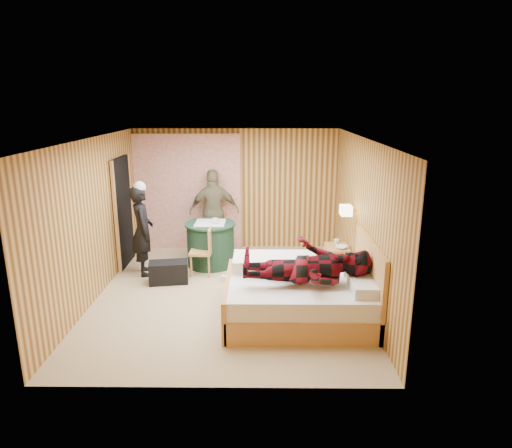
{
  "coord_description": "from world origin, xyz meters",
  "views": [
    {
      "loc": [
        0.51,
        -6.86,
        3.07
      ],
      "look_at": [
        0.44,
        0.5,
        1.05
      ],
      "focal_mm": 32.0,
      "sensor_mm": 36.0,
      "label": 1
    }
  ],
  "objects_px": {
    "man_on_bed": "(307,256)",
    "wall_lamp": "(346,210)",
    "woman_standing": "(142,231)",
    "nightstand": "(337,260)",
    "chair_far": "(214,227)",
    "man_at_table": "(214,211)",
    "round_table": "(211,244)",
    "duffel_bag": "(169,272)",
    "chair_near": "(205,248)",
    "bed": "(302,295)"
  },
  "relations": [
    {
      "from": "nightstand",
      "to": "chair_far",
      "type": "xyz_separation_m",
      "value": [
        -2.31,
        1.24,
        0.26
      ]
    },
    {
      "from": "duffel_bag",
      "to": "man_on_bed",
      "type": "relative_size",
      "value": 0.37
    },
    {
      "from": "bed",
      "to": "duffel_bag",
      "type": "bearing_deg",
      "value": 150.28
    },
    {
      "from": "round_table",
      "to": "man_at_table",
      "type": "bearing_deg",
      "value": 90.0
    },
    {
      "from": "nightstand",
      "to": "round_table",
      "type": "xyz_separation_m",
      "value": [
        -2.31,
        0.49,
        0.14
      ]
    },
    {
      "from": "duffel_bag",
      "to": "woman_standing",
      "type": "bearing_deg",
      "value": 132.18
    },
    {
      "from": "wall_lamp",
      "to": "man_on_bed",
      "type": "distance_m",
      "value": 1.67
    },
    {
      "from": "round_table",
      "to": "nightstand",
      "type": "bearing_deg",
      "value": -12.06
    },
    {
      "from": "wall_lamp",
      "to": "round_table",
      "type": "xyz_separation_m",
      "value": [
        -2.35,
        0.9,
        -0.88
      ]
    },
    {
      "from": "chair_near",
      "to": "duffel_bag",
      "type": "relative_size",
      "value": 1.32
    },
    {
      "from": "chair_far",
      "to": "duffel_bag",
      "type": "height_order",
      "value": "chair_far"
    },
    {
      "from": "chair_far",
      "to": "man_at_table",
      "type": "xyz_separation_m",
      "value": [
        0.0,
        0.05,
        0.32
      ]
    },
    {
      "from": "bed",
      "to": "chair_far",
      "type": "height_order",
      "value": "bed"
    },
    {
      "from": "wall_lamp",
      "to": "nightstand",
      "type": "height_order",
      "value": "wall_lamp"
    },
    {
      "from": "chair_near",
      "to": "chair_far",
      "type": "bearing_deg",
      "value": 178.81
    },
    {
      "from": "round_table",
      "to": "duffel_bag",
      "type": "bearing_deg",
      "value": -126.55
    },
    {
      "from": "nightstand",
      "to": "chair_near",
      "type": "relative_size",
      "value": 0.65
    },
    {
      "from": "man_at_table",
      "to": "man_on_bed",
      "type": "height_order",
      "value": "man_on_bed"
    },
    {
      "from": "bed",
      "to": "man_at_table",
      "type": "bearing_deg",
      "value": 118.02
    },
    {
      "from": "chair_near",
      "to": "man_on_bed",
      "type": "xyz_separation_m",
      "value": [
        1.63,
        -1.88,
        0.51
      ]
    },
    {
      "from": "woman_standing",
      "to": "man_on_bed",
      "type": "distance_m",
      "value": 3.34
    },
    {
      "from": "duffel_bag",
      "to": "man_on_bed",
      "type": "distance_m",
      "value": 2.79
    },
    {
      "from": "chair_far",
      "to": "man_at_table",
      "type": "bearing_deg",
      "value": 88.06
    },
    {
      "from": "bed",
      "to": "man_on_bed",
      "type": "bearing_deg",
      "value": -82.44
    },
    {
      "from": "wall_lamp",
      "to": "bed",
      "type": "relative_size",
      "value": 0.12
    },
    {
      "from": "nightstand",
      "to": "woman_standing",
      "type": "distance_m",
      "value": 3.51
    },
    {
      "from": "wall_lamp",
      "to": "man_on_bed",
      "type": "height_order",
      "value": "man_on_bed"
    },
    {
      "from": "bed",
      "to": "duffel_bag",
      "type": "distance_m",
      "value": 2.53
    },
    {
      "from": "wall_lamp",
      "to": "chair_near",
      "type": "xyz_separation_m",
      "value": [
        -2.4,
        0.43,
        -0.8
      ]
    },
    {
      "from": "chair_far",
      "to": "duffel_bag",
      "type": "relative_size",
      "value": 1.42
    },
    {
      "from": "bed",
      "to": "man_at_table",
      "type": "relative_size",
      "value": 1.24
    },
    {
      "from": "nightstand",
      "to": "wall_lamp",
      "type": "bearing_deg",
      "value": -83.93
    },
    {
      "from": "nightstand",
      "to": "chair_far",
      "type": "bearing_deg",
      "value": 151.84
    },
    {
      "from": "woman_standing",
      "to": "chair_far",
      "type": "bearing_deg",
      "value": -63.21
    },
    {
      "from": "chair_near",
      "to": "man_at_table",
      "type": "relative_size",
      "value": 0.5
    },
    {
      "from": "man_on_bed",
      "to": "wall_lamp",
      "type": "bearing_deg",
      "value": 61.89
    },
    {
      "from": "nightstand",
      "to": "man_on_bed",
      "type": "relative_size",
      "value": 0.32
    },
    {
      "from": "nightstand",
      "to": "round_table",
      "type": "bearing_deg",
      "value": 167.94
    },
    {
      "from": "wall_lamp",
      "to": "woman_standing",
      "type": "xyz_separation_m",
      "value": [
        -3.51,
        0.45,
        -0.49
      ]
    },
    {
      "from": "nightstand",
      "to": "woman_standing",
      "type": "height_order",
      "value": "woman_standing"
    },
    {
      "from": "wall_lamp",
      "to": "duffel_bag",
      "type": "bearing_deg",
      "value": 179.36
    },
    {
      "from": "chair_near",
      "to": "man_on_bed",
      "type": "height_order",
      "value": "man_on_bed"
    },
    {
      "from": "bed",
      "to": "man_on_bed",
      "type": "distance_m",
      "value": 0.71
    },
    {
      "from": "woman_standing",
      "to": "man_on_bed",
      "type": "bearing_deg",
      "value": -143.77
    },
    {
      "from": "chair_near",
      "to": "duffel_bag",
      "type": "xyz_separation_m",
      "value": [
        -0.59,
        -0.4,
        -0.32
      ]
    },
    {
      "from": "wall_lamp",
      "to": "nightstand",
      "type": "bearing_deg",
      "value": 96.07
    },
    {
      "from": "chair_far",
      "to": "man_on_bed",
      "type": "relative_size",
      "value": 0.53
    },
    {
      "from": "round_table",
      "to": "bed",
      "type": "bearing_deg",
      "value": -53.8
    },
    {
      "from": "round_table",
      "to": "man_at_table",
      "type": "distance_m",
      "value": 0.91
    },
    {
      "from": "bed",
      "to": "chair_far",
      "type": "distance_m",
      "value": 3.26
    }
  ]
}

